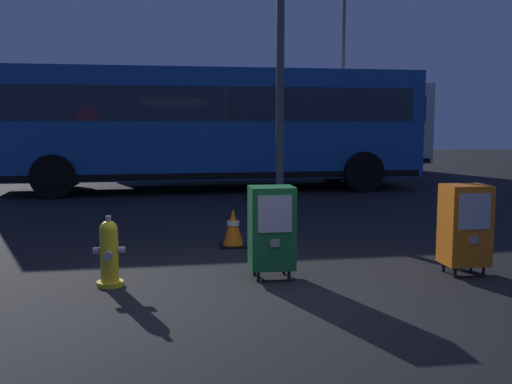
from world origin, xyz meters
The scene contains 8 objects.
ground_plane centered at (0.00, 0.00, 0.00)m, with size 60.00×60.00×0.00m, color black.
fire_hydrant centered at (-1.34, 0.61, 0.35)m, with size 0.33×0.31×0.75m.
newspaper_box_primary centered at (0.39, 0.67, 0.57)m, with size 0.48×0.42×1.02m.
newspaper_box_secondary centered at (2.58, 0.52, 0.57)m, with size 0.48×0.42×1.02m.
traffic_cone centered at (0.16, 2.41, 0.26)m, with size 0.36×0.36×0.53m.
bus_near centered at (0.34, 9.60, 1.71)m, with size 10.57×3.02×3.00m.
bus_far centered at (2.68, 13.97, 1.71)m, with size 10.64×3.32×3.00m.
street_light_near_left centered at (5.84, 16.38, 3.94)m, with size 0.32×0.32×6.77m.
Camera 1 is at (-0.71, -5.66, 1.71)m, focal length 41.82 mm.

